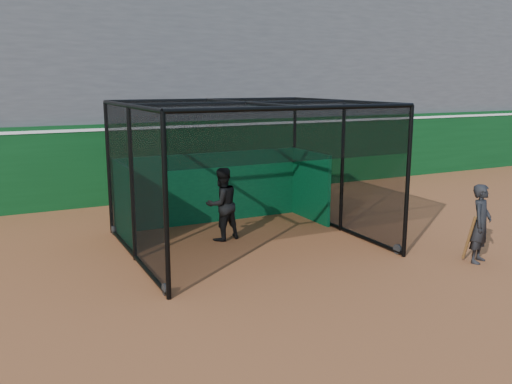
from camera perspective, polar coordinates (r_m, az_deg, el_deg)
name	(u,v)px	position (r m, az deg, el deg)	size (l,w,h in m)	color
ground	(285,286)	(10.33, 3.11, -9.83)	(120.00, 120.00, 0.00)	brown
outfield_wall	(156,160)	(17.69, -10.49, 3.32)	(50.00, 0.50, 2.50)	#0A3A16
grandstand	(124,62)	(21.19, -13.71, 13.16)	(50.00, 7.85, 8.95)	#4C4C4F
batting_cage	(247,175)	(12.50, -0.99, 1.76)	(5.42, 4.87, 3.28)	black
batter	(222,204)	(13.00, -3.61, -1.28)	(0.86, 0.67, 1.76)	black
on_deck_player	(481,224)	(12.31, 22.56, -3.11)	(0.73, 0.63, 1.68)	black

